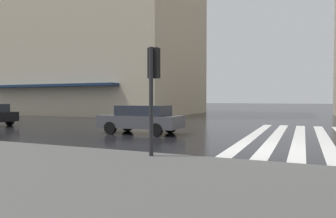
% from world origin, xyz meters
% --- Properties ---
extents(ground_plane, '(220.00, 220.00, 0.00)m').
position_xyz_m(ground_plane, '(0.00, 0.00, 0.00)').
color(ground_plane, black).
extents(zebra_crossing, '(13.00, 5.50, 0.01)m').
position_xyz_m(zebra_crossing, '(4.00, -1.43, 0.00)').
color(zebra_crossing, silver).
rests_on(zebra_crossing, ground_plane).
extents(haussmann_block_mid, '(16.46, 23.04, 25.78)m').
position_xyz_m(haussmann_block_mid, '(20.13, 21.93, 12.62)').
color(haussmann_block_mid, beige).
rests_on(haussmann_block_mid, ground_plane).
extents(traffic_signal_post, '(0.44, 0.30, 3.02)m').
position_xyz_m(traffic_signal_post, '(-3.39, 2.80, 2.33)').
color(traffic_signal_post, '#232326').
rests_on(traffic_signal_post, sidewalk_pavement).
extents(car_dark_grey, '(1.85, 4.10, 1.41)m').
position_xyz_m(car_dark_grey, '(2.50, 6.32, 0.76)').
color(car_dark_grey, '#4C4C51').
rests_on(car_dark_grey, ground_plane).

